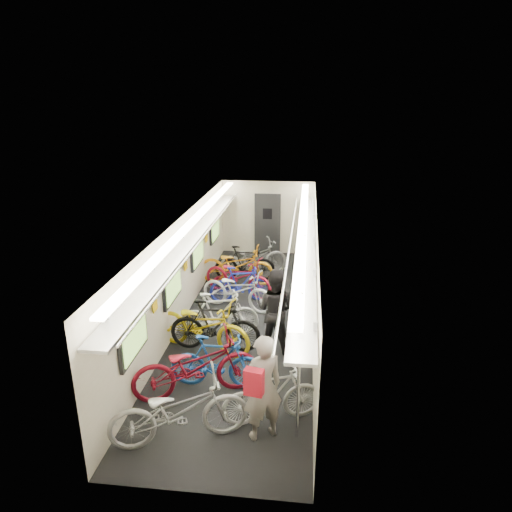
% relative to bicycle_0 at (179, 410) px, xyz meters
% --- Properties ---
extents(train_car_shell, '(10.00, 10.00, 10.00)m').
position_rel_bicycle_0_xyz_m(train_car_shell, '(0.12, 4.79, 1.11)').
color(train_car_shell, black).
rests_on(train_car_shell, ground).
extents(bicycle_0, '(2.19, 1.41, 1.09)m').
position_rel_bicycle_0_xyz_m(bicycle_0, '(0.00, 0.00, 0.00)').
color(bicycle_0, '#A09FA3').
rests_on(bicycle_0, ground).
extents(bicycle_1, '(1.69, 0.48, 1.02)m').
position_rel_bicycle_0_xyz_m(bicycle_1, '(0.30, 1.40, -0.04)').
color(bicycle_1, '#1B51A7').
rests_on(bicycle_1, ground).
extents(bicycle_2, '(2.30, 1.53, 1.14)m').
position_rel_bicycle_0_xyz_m(bicycle_2, '(-0.02, 1.13, 0.03)').
color(bicycle_2, maroon).
rests_on(bicycle_2, ground).
extents(bicycle_3, '(1.86, 0.54, 1.12)m').
position_rel_bicycle_0_xyz_m(bicycle_3, '(0.00, 2.64, 0.01)').
color(bicycle_3, black).
rests_on(bicycle_3, ground).
extents(bicycle_4, '(2.27, 1.37, 1.13)m').
position_rel_bicycle_0_xyz_m(bicycle_4, '(-0.25, 2.62, 0.02)').
color(bicycle_4, gold).
rests_on(bicycle_4, ground).
extents(bicycle_5, '(1.81, 0.92, 1.05)m').
position_rel_bicycle_0_xyz_m(bicycle_5, '(-0.04, 3.19, -0.02)').
color(bicycle_5, white).
rests_on(bicycle_5, ground).
extents(bicycle_6, '(2.01, 1.24, 1.00)m').
position_rel_bicycle_0_xyz_m(bicycle_6, '(0.15, 4.64, -0.05)').
color(bicycle_6, silver).
rests_on(bicycle_6, ground).
extents(bicycle_7, '(1.64, 0.81, 0.95)m').
position_rel_bicycle_0_xyz_m(bicycle_7, '(0.18, 5.05, -0.07)').
color(bicycle_7, '#1B28A7').
rests_on(bicycle_7, ground).
extents(bicycle_8, '(2.10, 1.43, 1.04)m').
position_rel_bicycle_0_xyz_m(bicycle_8, '(0.04, 5.46, -0.02)').
color(bicycle_8, maroon).
rests_on(bicycle_8, ground).
extents(bicycle_9, '(1.73, 0.62, 1.02)m').
position_rel_bicycle_0_xyz_m(bicycle_9, '(0.08, 6.52, -0.03)').
color(bicycle_9, black).
rests_on(bicycle_9, ground).
extents(bicycle_10, '(2.12, 0.85, 1.09)m').
position_rel_bicycle_0_xyz_m(bicycle_10, '(-0.12, 6.22, 0.00)').
color(bicycle_10, orange).
rests_on(bicycle_10, ground).
extents(bicycle_11, '(1.67, 0.96, 0.97)m').
position_rel_bicycle_0_xyz_m(bicycle_11, '(1.32, 0.60, -0.06)').
color(bicycle_11, silver).
rests_on(bicycle_11, ground).
extents(bicycle_12, '(2.17, 1.52, 1.08)m').
position_rel_bicycle_0_xyz_m(bicycle_12, '(0.27, 6.85, -0.00)').
color(bicycle_12, slate).
rests_on(bicycle_12, ground).
extents(passenger_near, '(0.75, 0.66, 1.71)m').
position_rel_bicycle_0_xyz_m(passenger_near, '(1.21, 0.24, 0.31)').
color(passenger_near, gray).
rests_on(passenger_near, ground).
extents(passenger_mid, '(1.02, 0.91, 1.73)m').
position_rel_bicycle_0_xyz_m(passenger_mid, '(1.20, 2.88, 0.32)').
color(passenger_mid, black).
rests_on(passenger_mid, ground).
extents(backpack, '(0.28, 0.19, 0.38)m').
position_rel_bicycle_0_xyz_m(backpack, '(1.14, -0.24, 0.74)').
color(backpack, '#AC1121').
rests_on(backpack, passenger_near).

